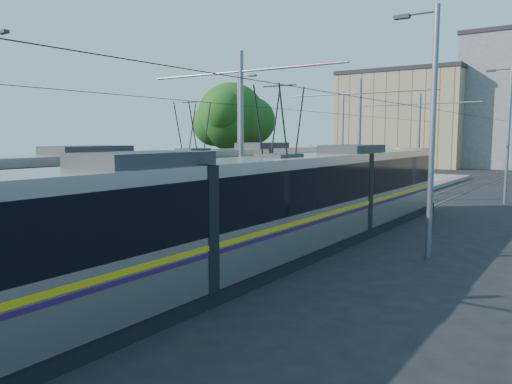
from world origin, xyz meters
The scene contains 12 objects.
ground centered at (0.00, 0.00, 0.00)m, with size 160.00×160.00×0.00m, color black.
platform centered at (0.00, 17.00, 0.15)m, with size 4.00×50.00×0.30m, color gray.
tactile_strip_left centered at (-1.45, 17.00, 0.30)m, with size 0.70×50.00×0.01m, color gray.
tactile_strip_right centered at (1.45, 17.00, 0.30)m, with size 0.70×50.00×0.01m, color gray.
rails centered at (0.00, 17.00, 0.02)m, with size 8.71×70.00×0.03m.
tram_left centered at (-3.60, 9.14, 1.71)m, with size 2.43×29.00×5.50m.
tram_right centered at (3.60, 5.08, 1.86)m, with size 2.43×28.33×5.50m.
catenary centered at (0.00, 14.15, 4.52)m, with size 9.20×70.00×7.00m.
street_lamps centered at (0.00, 21.00, 4.18)m, with size 15.18×38.22×8.00m.
shelter centered at (0.72, 10.83, 1.43)m, with size 0.66×1.01×2.16m.
tree centered at (-9.73, 20.75, 5.26)m, with size 5.36×4.95×7.78m.
building_left centered at (-10.00, 60.00, 6.33)m, with size 16.32×12.24×12.64m.
Camera 1 is at (11.87, -8.25, 3.94)m, focal length 35.00 mm.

